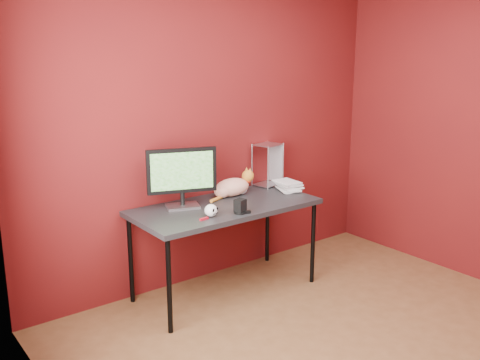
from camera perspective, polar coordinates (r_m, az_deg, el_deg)
room at (r=3.24m, az=14.88°, el=4.17°), size 3.52×3.52×2.61m
desk at (r=4.28m, az=-1.59°, el=-3.29°), size 1.50×0.70×0.75m
monitor at (r=4.15m, az=-6.22°, el=0.56°), size 0.52×0.25×0.47m
cat at (r=4.50m, az=-0.81°, el=-0.74°), size 0.48×0.19×0.23m
skull_mug at (r=3.96m, az=-3.10°, el=-3.26°), size 0.10×0.10×0.09m
speaker at (r=4.04m, az=0.02°, el=-2.88°), size 0.10×0.10×0.11m
book_stack at (r=4.60m, az=4.32°, el=4.39°), size 0.24×0.28×0.92m
wire_rack at (r=4.83m, az=2.96°, el=1.66°), size 0.26×0.23×0.39m
pocket_knife at (r=3.91m, az=-3.86°, el=-4.15°), size 0.08×0.03×0.01m
black_gadget at (r=4.04m, az=0.78°, el=-3.42°), size 0.06×0.04×0.02m
washer at (r=4.16m, az=0.27°, el=-3.07°), size 0.05×0.05×0.00m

